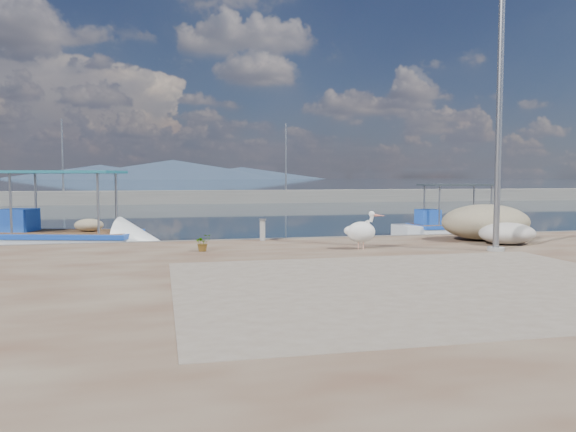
{
  "coord_description": "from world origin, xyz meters",
  "views": [
    {
      "loc": [
        -3.65,
        -12.32,
        2.46
      ],
      "look_at": [
        0.0,
        3.8,
        1.3
      ],
      "focal_mm": 35.0,
      "sensor_mm": 36.0,
      "label": 1
    }
  ],
  "objects_px": {
    "pelican": "(362,231)",
    "bollard_near": "(263,229)",
    "boat_right": "(455,232)",
    "lamp_post": "(498,125)",
    "boat_left": "(65,243)"
  },
  "relations": [
    {
      "from": "bollard_near",
      "to": "boat_left",
      "type": "bearing_deg",
      "value": 155.0
    },
    {
      "from": "boat_left",
      "to": "pelican",
      "type": "height_order",
      "value": "boat_left"
    },
    {
      "from": "boat_left",
      "to": "lamp_post",
      "type": "height_order",
      "value": "lamp_post"
    },
    {
      "from": "boat_left",
      "to": "bollard_near",
      "type": "distance_m",
      "value": 6.85
    },
    {
      "from": "boat_left",
      "to": "boat_right",
      "type": "height_order",
      "value": "boat_left"
    },
    {
      "from": "lamp_post",
      "to": "pelican",
      "type": "bearing_deg",
      "value": 161.88
    },
    {
      "from": "lamp_post",
      "to": "bollard_near",
      "type": "xyz_separation_m",
      "value": [
        -5.59,
        3.71,
        -2.93
      ]
    },
    {
      "from": "boat_right",
      "to": "lamp_post",
      "type": "bearing_deg",
      "value": -112.92
    },
    {
      "from": "boat_right",
      "to": "bollard_near",
      "type": "bearing_deg",
      "value": -155.54
    },
    {
      "from": "lamp_post",
      "to": "bollard_near",
      "type": "bearing_deg",
      "value": 146.47
    },
    {
      "from": "boat_left",
      "to": "lamp_post",
      "type": "bearing_deg",
      "value": -13.5
    },
    {
      "from": "boat_left",
      "to": "lamp_post",
      "type": "relative_size",
      "value": 0.97
    },
    {
      "from": "bollard_near",
      "to": "lamp_post",
      "type": "bearing_deg",
      "value": -33.53
    },
    {
      "from": "pelican",
      "to": "bollard_near",
      "type": "bearing_deg",
      "value": 144.49
    },
    {
      "from": "pelican",
      "to": "lamp_post",
      "type": "bearing_deg",
      "value": -4.38
    }
  ]
}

